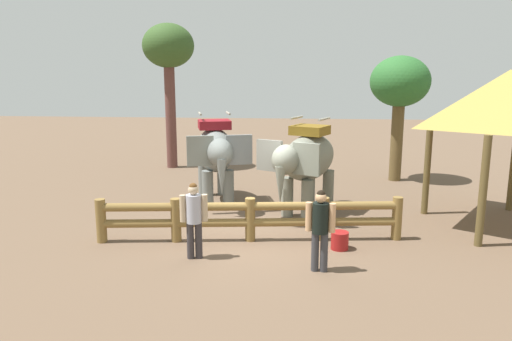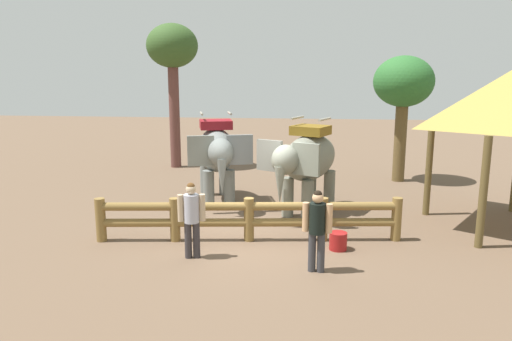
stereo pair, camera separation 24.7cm
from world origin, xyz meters
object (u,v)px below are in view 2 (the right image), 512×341
object	(u,v)px
elephant_near_left	(217,153)
tourist_woman_in_black	(192,215)
log_fence	(249,216)
tourist_man_in_blue	(317,225)
thatched_shelter	(510,100)
feed_bucket	(338,241)
elephant_center	(307,160)
tree_back_center	(172,52)
tree_far_left	(403,85)

from	to	relation	value
elephant_near_left	tourist_woman_in_black	xyz separation A→B (m)	(0.31, -4.57, -0.58)
log_fence	tourist_man_in_blue	bearing A→B (deg)	-46.69
log_fence	thatched_shelter	world-z (taller)	thatched_shelter
tourist_man_in_blue	thatched_shelter	xyz separation A→B (m)	(4.72, 3.39, 2.30)
thatched_shelter	feed_bucket	xyz separation A→B (m)	(-4.21, -2.09, -3.08)
feed_bucket	elephant_center	bearing A→B (deg)	104.98
log_fence	thatched_shelter	size ratio (longest dim) A/B	1.69
log_fence	tree_back_center	distance (m)	10.51
tree_far_left	tree_back_center	bearing A→B (deg)	169.20
elephant_center	thatched_shelter	size ratio (longest dim) A/B	0.75
log_fence	elephant_center	distance (m)	2.95
tourist_woman_in_black	elephant_center	bearing A→B (deg)	56.68
tourist_man_in_blue	log_fence	bearing A→B (deg)	133.31
elephant_near_left	elephant_center	size ratio (longest dim) A/B	1.03
tourist_woman_in_black	log_fence	bearing A→B (deg)	48.23
tree_back_center	elephant_center	bearing A→B (deg)	-48.63
elephant_near_left	thatched_shelter	xyz separation A→B (m)	(7.70, -1.65, 1.73)
tourist_woman_in_black	feed_bucket	xyz separation A→B (m)	(3.18, 0.83, -0.77)
elephant_center	tourist_man_in_blue	distance (m)	4.18
elephant_center	tree_back_center	xyz separation A→B (m)	(-5.51, 6.26, 3.18)
elephant_center	tree_back_center	bearing A→B (deg)	131.37
elephant_center	tourist_woman_in_black	distance (m)	4.44
log_fence	tree_far_left	world-z (taller)	tree_far_left
tree_far_left	feed_bucket	distance (m)	8.51
log_fence	tree_back_center	world-z (taller)	tree_back_center
log_fence	tree_back_center	size ratio (longest dim) A/B	1.24
thatched_shelter	tree_far_left	size ratio (longest dim) A/B	0.95
elephant_center	feed_bucket	xyz separation A→B (m)	(0.76, -2.84, -1.33)
log_fence	elephant_center	xyz separation A→B (m)	(1.33, 2.46, 0.92)
log_fence	elephant_near_left	xyz separation A→B (m)	(-1.39, 3.36, 0.95)
feed_bucket	tree_back_center	bearing A→B (deg)	124.58
elephant_near_left	thatched_shelter	distance (m)	8.06
tree_back_center	tourist_man_in_blue	bearing A→B (deg)	-61.00
tree_back_center	elephant_near_left	bearing A→B (deg)	-62.55
log_fence	tree_far_left	size ratio (longest dim) A/B	1.60
log_fence	tourist_woman_in_black	xyz separation A→B (m)	(-1.09, -1.22, 0.36)
elephant_center	tree_far_left	bearing A→B (deg)	53.75
log_fence	tourist_man_in_blue	distance (m)	2.34
thatched_shelter	tree_far_left	bearing A→B (deg)	106.98
elephant_center	tourist_woman_in_black	bearing A→B (deg)	-123.32
elephant_center	tree_far_left	world-z (taller)	tree_far_left
tree_far_left	feed_bucket	world-z (taller)	tree_far_left
tree_back_center	feed_bucket	size ratio (longest dim) A/B	14.44
tree_far_left	feed_bucket	xyz separation A→B (m)	(-2.59, -7.41, -3.28)
tourist_man_in_blue	tree_far_left	size ratio (longest dim) A/B	0.37
elephant_near_left	tourist_woman_in_black	world-z (taller)	elephant_near_left
tourist_man_in_blue	feed_bucket	size ratio (longest dim) A/B	4.18
log_fence	elephant_near_left	world-z (taller)	elephant_near_left
elephant_center	tourist_woman_in_black	xyz separation A→B (m)	(-2.42, -3.68, -0.56)
tourist_woman_in_black	tree_back_center	bearing A→B (deg)	107.30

